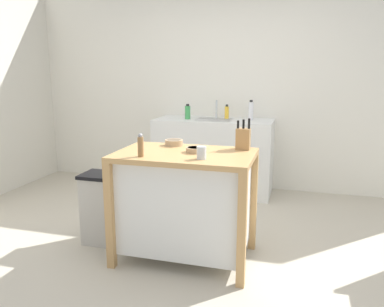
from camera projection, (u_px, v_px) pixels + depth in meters
The scene contains 14 objects.
ground_plane at pixel (195, 250), 3.30m from camera, with size 6.51×6.51×0.00m, color #BCB29E.
wall_back at pixel (238, 86), 4.91m from camera, with size 5.51×0.10×2.60m, color silver.
kitchen_island at pixel (185, 200), 3.09m from camera, with size 1.07×0.69×0.88m.
knife_block at pixel (243, 138), 3.10m from camera, with size 0.11×0.09×0.25m.
bowl_stoneware_deep at pixel (195, 150), 3.00m from camera, with size 0.15×0.15×0.04m.
bowl_ceramic_wide at pixel (174, 142), 3.27m from camera, with size 0.15×0.15×0.05m.
drinking_cup at pixel (201, 153), 2.78m from camera, with size 0.07×0.07×0.09m.
pepper_grinder at pixel (141, 146), 2.84m from camera, with size 0.04×0.04×0.18m.
trash_bin at pixel (104, 208), 3.41m from camera, with size 0.36×0.28×0.63m.
sink_counter at pixel (213, 156), 4.82m from camera, with size 1.43×0.60×0.91m.
sink_faucet at pixel (217, 109), 4.83m from camera, with size 0.02×0.02×0.22m.
bottle_hand_soap at pixel (227, 112), 4.78m from camera, with size 0.05×0.05×0.17m.
bottle_spray_cleaner at pixel (251, 111), 4.64m from camera, with size 0.06×0.06×0.24m.
bottle_dish_soap at pixel (188, 112), 4.73m from camera, with size 0.07×0.07×0.18m.
Camera 1 is at (0.81, -2.94, 1.52)m, focal length 36.19 mm.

